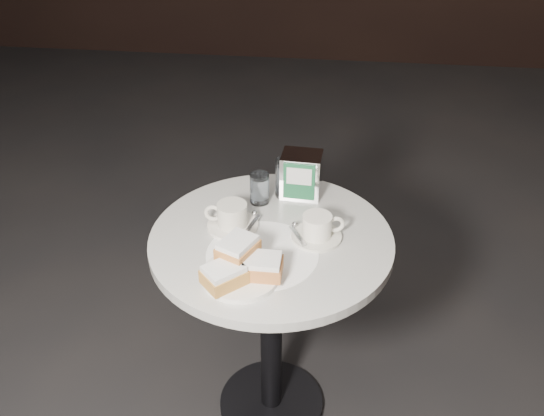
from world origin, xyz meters
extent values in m
plane|color=black|center=(0.00, 0.00, 0.00)|extent=(7.00, 7.00, 0.00)
cylinder|color=black|center=(0.00, 0.00, 0.01)|extent=(0.36, 0.36, 0.03)
cylinder|color=black|center=(0.00, 0.00, 0.36)|extent=(0.07, 0.07, 0.70)
cylinder|color=silver|center=(0.00, 0.00, 0.73)|extent=(0.70, 0.70, 0.03)
cylinder|color=white|center=(-0.01, -0.08, 0.75)|extent=(0.38, 0.38, 0.00)
cylinder|color=white|center=(-0.06, -0.19, 0.75)|extent=(0.27, 0.27, 0.02)
cube|color=#C3883C|center=(-0.09, -0.23, 0.78)|extent=(0.13, 0.13, 0.04)
cube|color=white|center=(-0.09, -0.23, 0.81)|extent=(0.12, 0.12, 0.02)
cube|color=#C9793D|center=(0.00, -0.18, 0.78)|extent=(0.10, 0.08, 0.04)
cube|color=white|center=(0.00, -0.18, 0.81)|extent=(0.10, 0.07, 0.02)
cube|color=#C47C3C|center=(-0.07, -0.16, 0.81)|extent=(0.12, 0.13, 0.04)
cube|color=white|center=(-0.07, -0.16, 0.84)|extent=(0.11, 0.12, 0.02)
cylinder|color=silver|center=(-0.12, 0.03, 0.75)|extent=(0.15, 0.15, 0.01)
cylinder|color=silver|center=(-0.12, 0.03, 0.79)|extent=(0.09, 0.09, 0.07)
cylinder|color=#946F51|center=(-0.12, 0.03, 0.82)|extent=(0.08, 0.08, 0.00)
torus|color=beige|center=(-0.17, 0.03, 0.79)|extent=(0.05, 0.01, 0.05)
cube|color=silver|center=(-0.06, 0.03, 0.76)|extent=(0.04, 0.10, 0.00)
sphere|color=silver|center=(-0.06, 0.09, 0.76)|extent=(0.02, 0.02, 0.02)
cylinder|color=silver|center=(0.13, 0.01, 0.75)|extent=(0.17, 0.17, 0.01)
cylinder|color=white|center=(0.13, 0.01, 0.79)|extent=(0.10, 0.10, 0.06)
cylinder|color=#966852|center=(0.13, 0.01, 0.81)|extent=(0.09, 0.09, 0.00)
torus|color=silver|center=(0.18, 0.02, 0.79)|extent=(0.05, 0.02, 0.05)
cube|color=silver|center=(0.08, 0.00, 0.76)|extent=(0.06, 0.09, 0.00)
sphere|color=silver|center=(0.06, 0.05, 0.76)|extent=(0.02, 0.02, 0.02)
cylinder|color=silver|center=(-0.06, 0.18, 0.79)|extent=(0.07, 0.07, 0.10)
cylinder|color=white|center=(-0.06, 0.18, 0.79)|extent=(0.06, 0.06, 0.08)
cylinder|color=white|center=(0.02, 0.23, 0.81)|extent=(0.09, 0.09, 0.12)
cylinder|color=white|center=(0.02, 0.23, 0.80)|extent=(0.08, 0.08, 0.10)
cube|color=white|center=(0.07, 0.24, 0.82)|extent=(0.13, 0.10, 0.14)
cube|color=#1B6039|center=(0.06, 0.18, 0.82)|extent=(0.10, 0.01, 0.12)
cube|color=white|center=(0.06, 0.18, 0.84)|extent=(0.08, 0.01, 0.06)
camera|label=1|loc=(0.16, -1.38, 1.78)|focal=40.00mm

